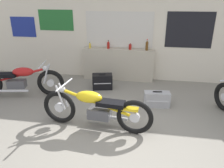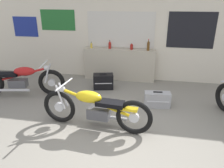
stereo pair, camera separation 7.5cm
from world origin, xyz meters
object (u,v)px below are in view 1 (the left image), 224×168
motorcycle_red (19,80)px  hard_case_silver (157,99)px  bottle_right_center (147,45)px  bottle_left_center (108,45)px  hard_case_black (102,81)px  motorcycle_yellow (96,108)px  bottle_leftmost (90,45)px  bottle_center (130,46)px

motorcycle_red → hard_case_silver: 3.40m
bottle_right_center → bottle_left_center: bearing=177.4°
motorcycle_red → hard_case_silver: motorcycle_red is taller
hard_case_silver → hard_case_black: bearing=150.3°
hard_case_black → bottle_right_center: bearing=33.5°
motorcycle_red → hard_case_silver: size_ratio=3.65×
motorcycle_yellow → bottle_right_center: bearing=72.3°
bottle_leftmost → hard_case_black: bottle_leftmost is taller
hard_case_black → bottle_left_center: bearing=88.4°
bottle_center → motorcycle_yellow: size_ratio=0.09×
bottle_leftmost → motorcycle_red: bottle_leftmost is taller
bottle_center → motorcycle_yellow: (-0.38, -2.71, -0.61)m
motorcycle_red → hard_case_black: (1.94, 0.80, -0.21)m
bottle_center → motorcycle_red: (-2.61, -1.59, -0.62)m
bottle_center → motorcycle_yellow: 2.80m
bottle_right_center → bottle_leftmost: bearing=179.7°
bottle_left_center → bottle_right_center: bottle_right_center is taller
bottle_center → bottle_right_center: bottle_right_center is taller
bottle_center → bottle_right_center: (0.47, -0.03, 0.05)m
bottle_leftmost → motorcycle_red: size_ratio=0.08×
bottle_center → motorcycle_red: bearing=-148.6°
bottle_left_center → hard_case_black: bottle_left_center is taller
bottle_leftmost → hard_case_silver: (1.97, -1.59, -0.84)m
motorcycle_yellow → hard_case_silver: bearing=43.4°
bottle_right_center → hard_case_black: 1.62m
bottle_left_center → bottle_leftmost: bearing=-175.6°
bottle_right_center → hard_case_black: bearing=-146.5°
hard_case_silver → bottle_leftmost: bearing=141.1°
motorcycle_yellow → hard_case_silver: size_ratio=3.59×
bottle_leftmost → hard_case_black: 1.23m
bottle_leftmost → motorcycle_yellow: bottle_leftmost is taller
motorcycle_yellow → hard_case_black: (-0.28, 1.92, -0.21)m
bottle_leftmost → motorcycle_yellow: bearing=-73.3°
hard_case_black → bottle_center: bearing=49.8°
bottle_center → bottle_right_center: size_ratio=0.63×
hard_case_black → hard_case_silver: size_ratio=0.98×
motorcycle_red → hard_case_silver: bearing=-0.4°
bottle_left_center → motorcycle_yellow: (0.26, -2.73, -0.63)m
motorcycle_red → bottle_center: bearing=31.4°
motorcycle_yellow → hard_case_black: motorcycle_yellow is taller
bottle_leftmost → motorcycle_red: (-1.42, -1.57, -0.61)m
bottle_left_center → motorcycle_red: bottle_left_center is taller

